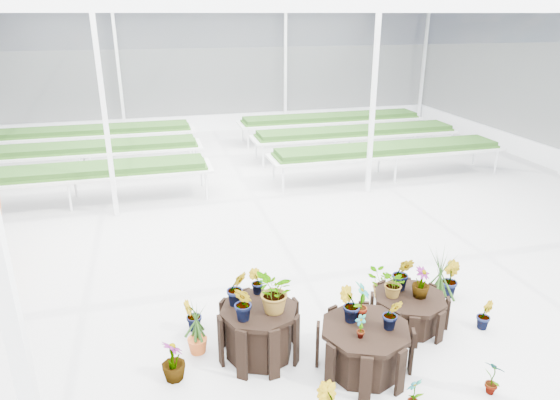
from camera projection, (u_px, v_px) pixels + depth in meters
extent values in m
plane|color=gray|center=(299.00, 287.00, 8.14)|extent=(24.00, 24.00, 0.00)
cylinder|color=black|center=(259.00, 332.00, 6.42)|extent=(1.17, 1.17, 0.70)
cylinder|color=black|center=(364.00, 348.00, 6.18)|extent=(1.51, 1.51, 0.61)
cylinder|color=black|center=(409.00, 311.00, 7.08)|extent=(1.37, 1.37, 0.47)
imported|color=#1F3F14|center=(237.00, 288.00, 6.30)|extent=(0.28, 0.24, 0.48)
imported|color=#1F3F14|center=(275.00, 292.00, 6.12)|extent=(0.51, 0.57, 0.57)
imported|color=#1F3F14|center=(256.00, 282.00, 6.58)|extent=(0.24, 0.24, 0.35)
imported|color=#1F3F14|center=(244.00, 304.00, 5.96)|extent=(0.28, 0.31, 0.48)
imported|color=#1F3F14|center=(349.00, 305.00, 6.12)|extent=(0.30, 0.26, 0.47)
imported|color=#1F3F14|center=(392.00, 314.00, 5.98)|extent=(0.28, 0.26, 0.42)
imported|color=#1F3F14|center=(362.00, 300.00, 6.17)|extent=(0.29, 0.33, 0.51)
imported|color=#1F3F14|center=(361.00, 326.00, 5.84)|extent=(0.12, 0.17, 0.31)
imported|color=#1F3F14|center=(394.00, 284.00, 6.91)|extent=(0.38, 0.42, 0.41)
imported|color=#1F3F14|center=(421.00, 283.00, 6.91)|extent=(0.35, 0.35, 0.45)
imported|color=#1F3F14|center=(403.00, 273.00, 7.07)|extent=(0.37, 0.35, 0.53)
imported|color=#1F3F14|center=(173.00, 361.00, 6.01)|extent=(0.41, 0.41, 0.53)
imported|color=#1F3F14|center=(192.00, 316.00, 6.94)|extent=(0.35, 0.34, 0.49)
imported|color=#1F3F14|center=(414.00, 394.00, 5.57)|extent=(0.27, 0.25, 0.42)
imported|color=#1F3F14|center=(493.00, 377.00, 5.79)|extent=(0.26, 0.29, 0.46)
imported|color=#1F3F14|center=(484.00, 314.00, 7.02)|extent=(0.31, 0.30, 0.43)
imported|color=#1F3F14|center=(449.00, 279.00, 7.82)|extent=(0.36, 0.39, 0.58)
imported|color=#1F3F14|center=(381.00, 285.00, 7.76)|extent=(0.53, 0.50, 0.47)
imported|color=#1F3F14|center=(244.00, 309.00, 6.92)|extent=(0.82, 0.82, 0.69)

